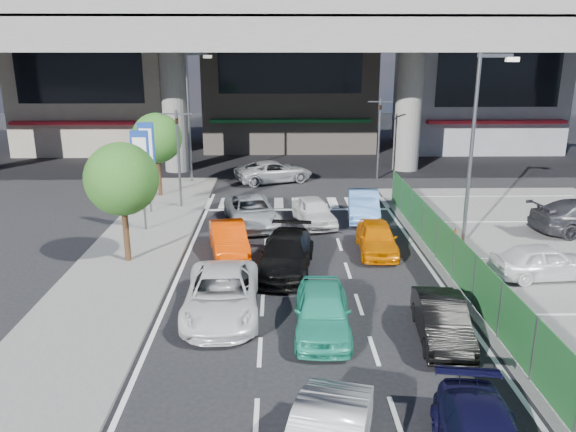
{
  "coord_description": "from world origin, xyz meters",
  "views": [
    {
      "loc": [
        -1.1,
        -16.95,
        8.07
      ],
      "look_at": [
        -0.66,
        4.56,
        1.73
      ],
      "focal_mm": 35.0,
      "sensor_mm": 36.0,
      "label": 1
    }
  ],
  "objects_px": {
    "traffic_light_right": "(380,119)",
    "tree_far": "(157,138)",
    "sedan_white_mid_left": "(222,294)",
    "taxi_teal_mid": "(322,310)",
    "street_lamp_right": "(477,134)",
    "tree_near": "(122,179)",
    "wagon_silver_front_left": "(252,211)",
    "hatch_black_mid_right": "(442,320)",
    "sedan_black_mid": "(286,254)",
    "crossing_wagon_silver": "(274,172)",
    "taxi_orange_left": "(229,239)",
    "taxi_orange_right": "(377,238)",
    "parked_sedan_white": "(544,261)",
    "street_lamp_left": "(191,107)",
    "traffic_light_left": "(177,135)",
    "signboard_near": "(141,167)",
    "sedan_white_front_mid": "(314,211)",
    "kei_truck_front_right": "(363,205)",
    "traffic_cone": "(455,235)",
    "signboard_far": "(147,155)"
  },
  "relations": [
    {
      "from": "traffic_light_right",
      "to": "tree_far",
      "type": "relative_size",
      "value": 1.08
    },
    {
      "from": "traffic_light_right",
      "to": "sedan_white_mid_left",
      "type": "relative_size",
      "value": 1.05
    },
    {
      "from": "sedan_white_mid_left",
      "to": "taxi_teal_mid",
      "type": "xyz_separation_m",
      "value": [
        3.09,
        -1.21,
        0.0
      ]
    },
    {
      "from": "street_lamp_right",
      "to": "tree_near",
      "type": "bearing_deg",
      "value": -171.97
    },
    {
      "from": "wagon_silver_front_left",
      "to": "hatch_black_mid_right",
      "type": "bearing_deg",
      "value": -74.73
    },
    {
      "from": "sedan_black_mid",
      "to": "crossing_wagon_silver",
      "type": "height_order",
      "value": "sedan_black_mid"
    },
    {
      "from": "taxi_orange_left",
      "to": "taxi_orange_right",
      "type": "distance_m",
      "value": 6.13
    },
    {
      "from": "taxi_teal_mid",
      "to": "parked_sedan_white",
      "type": "relative_size",
      "value": 1.06
    },
    {
      "from": "traffic_light_right",
      "to": "street_lamp_right",
      "type": "relative_size",
      "value": 0.65
    },
    {
      "from": "street_lamp_left",
      "to": "traffic_light_left",
      "type": "bearing_deg",
      "value": -88.8
    },
    {
      "from": "hatch_black_mid_right",
      "to": "wagon_silver_front_left",
      "type": "relative_size",
      "value": 0.78
    },
    {
      "from": "signboard_near",
      "to": "parked_sedan_white",
      "type": "height_order",
      "value": "signboard_near"
    },
    {
      "from": "sedan_white_mid_left",
      "to": "parked_sedan_white",
      "type": "height_order",
      "value": "sedan_white_mid_left"
    },
    {
      "from": "traffic_light_left",
      "to": "sedan_white_front_mid",
      "type": "xyz_separation_m",
      "value": [
        6.89,
        -2.96,
        -3.29
      ]
    },
    {
      "from": "crossing_wagon_silver",
      "to": "sedan_black_mid",
      "type": "bearing_deg",
      "value": 159.72
    },
    {
      "from": "traffic_light_left",
      "to": "tree_far",
      "type": "bearing_deg",
      "value": 122.62
    },
    {
      "from": "sedan_white_mid_left",
      "to": "kei_truck_front_right",
      "type": "bearing_deg",
      "value": 58.19
    },
    {
      "from": "parked_sedan_white",
      "to": "kei_truck_front_right",
      "type": "bearing_deg",
      "value": 29.09
    },
    {
      "from": "tree_near",
      "to": "wagon_silver_front_left",
      "type": "height_order",
      "value": "tree_near"
    },
    {
      "from": "taxi_teal_mid",
      "to": "traffic_cone",
      "type": "xyz_separation_m",
      "value": [
        6.36,
        7.72,
        -0.25
      ]
    },
    {
      "from": "tree_near",
      "to": "tree_far",
      "type": "height_order",
      "value": "same"
    },
    {
      "from": "street_lamp_left",
      "to": "crossing_wagon_silver",
      "type": "height_order",
      "value": "street_lamp_left"
    },
    {
      "from": "taxi_orange_left",
      "to": "sedan_white_front_mid",
      "type": "relative_size",
      "value": 1.03
    },
    {
      "from": "crossing_wagon_silver",
      "to": "sedan_white_front_mid",
      "type": "bearing_deg",
      "value": 169.96
    },
    {
      "from": "tree_far",
      "to": "taxi_teal_mid",
      "type": "relative_size",
      "value": 1.19
    },
    {
      "from": "wagon_silver_front_left",
      "to": "street_lamp_left",
      "type": "bearing_deg",
      "value": 101.72
    },
    {
      "from": "signboard_far",
      "to": "kei_truck_front_right",
      "type": "xyz_separation_m",
      "value": [
        10.82,
        -1.06,
        -2.37
      ]
    },
    {
      "from": "signboard_near",
      "to": "signboard_far",
      "type": "relative_size",
      "value": 1.0
    },
    {
      "from": "tree_far",
      "to": "hatch_black_mid_right",
      "type": "distance_m",
      "value": 20.6
    },
    {
      "from": "wagon_silver_front_left",
      "to": "parked_sedan_white",
      "type": "relative_size",
      "value": 1.25
    },
    {
      "from": "sedan_white_front_mid",
      "to": "hatch_black_mid_right",
      "type": "bearing_deg",
      "value": -88.12
    },
    {
      "from": "kei_truck_front_right",
      "to": "tree_near",
      "type": "bearing_deg",
      "value": -143.98
    },
    {
      "from": "signboard_near",
      "to": "taxi_orange_right",
      "type": "relative_size",
      "value": 1.24
    },
    {
      "from": "traffic_light_left",
      "to": "traffic_light_right",
      "type": "xyz_separation_m",
      "value": [
        11.7,
        7.0,
        0.0
      ]
    },
    {
      "from": "traffic_cone",
      "to": "sedan_white_front_mid",
      "type": "bearing_deg",
      "value": 151.94
    },
    {
      "from": "taxi_orange_right",
      "to": "signboard_far",
      "type": "bearing_deg",
      "value": 153.36
    },
    {
      "from": "sedan_white_mid_left",
      "to": "taxi_orange_left",
      "type": "relative_size",
      "value": 1.27
    },
    {
      "from": "sedan_black_mid",
      "to": "wagon_silver_front_left",
      "type": "height_order",
      "value": "sedan_black_mid"
    },
    {
      "from": "taxi_orange_right",
      "to": "parked_sedan_white",
      "type": "relative_size",
      "value": 0.99
    },
    {
      "from": "taxi_orange_right",
      "to": "signboard_near",
      "type": "bearing_deg",
      "value": 166.44
    },
    {
      "from": "traffic_light_right",
      "to": "crossing_wagon_silver",
      "type": "xyz_separation_m",
      "value": [
        -6.77,
        -0.81,
        -3.25
      ]
    },
    {
      "from": "street_lamp_right",
      "to": "kei_truck_front_right",
      "type": "height_order",
      "value": "street_lamp_right"
    },
    {
      "from": "sedan_white_front_mid",
      "to": "crossing_wagon_silver",
      "type": "height_order",
      "value": "crossing_wagon_silver"
    },
    {
      "from": "tree_far",
      "to": "crossing_wagon_silver",
      "type": "xyz_separation_m",
      "value": [
        6.53,
        3.69,
        -2.7
      ]
    },
    {
      "from": "taxi_teal_mid",
      "to": "traffic_cone",
      "type": "bearing_deg",
      "value": 53.51
    },
    {
      "from": "street_lamp_left",
      "to": "tree_near",
      "type": "xyz_separation_m",
      "value": [
        -0.67,
        -14.0,
        -1.38
      ]
    },
    {
      "from": "street_lamp_right",
      "to": "hatch_black_mid_right",
      "type": "relative_size",
      "value": 2.14
    },
    {
      "from": "traffic_light_left",
      "to": "crossing_wagon_silver",
      "type": "xyz_separation_m",
      "value": [
        4.93,
        6.19,
        -3.25
      ]
    },
    {
      "from": "taxi_orange_right",
      "to": "traffic_light_right",
      "type": "bearing_deg",
      "value": 82.86
    },
    {
      "from": "hatch_black_mid_right",
      "to": "traffic_light_left",
      "type": "bearing_deg",
      "value": 129.9
    }
  ]
}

